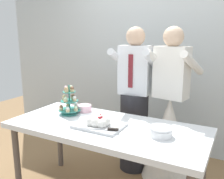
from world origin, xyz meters
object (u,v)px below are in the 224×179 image
(main_cake_tray, at_px, (99,122))
(plate_stack, at_px, (161,131))
(dessert_table, at_px, (106,133))
(round_cake, at_px, (84,109))
(person_bride, at_px, (169,128))
(person_groom, at_px, (134,108))
(cupcake_stand, at_px, (70,103))

(main_cake_tray, height_order, plate_stack, main_cake_tray)
(dessert_table, relative_size, round_cake, 7.50)
(dessert_table, bearing_deg, main_cake_tray, -112.98)
(round_cake, height_order, person_bride, person_bride)
(main_cake_tray, xyz_separation_m, plate_stack, (0.54, 0.07, -0.01))
(dessert_table, xyz_separation_m, plate_stack, (0.51, 0.00, 0.11))
(dessert_table, relative_size, plate_stack, 9.44)
(plate_stack, height_order, round_cake, same)
(person_bride, bearing_deg, person_groom, -178.68)
(main_cake_tray, distance_m, person_groom, 0.76)
(round_cake, distance_m, person_groom, 0.59)
(person_groom, relative_size, person_bride, 1.00)
(person_groom, bearing_deg, round_cake, -129.43)
(dessert_table, distance_m, round_cake, 0.47)
(main_cake_tray, bearing_deg, cupcake_stand, 159.34)
(main_cake_tray, xyz_separation_m, round_cake, (-0.36, 0.30, -0.01))
(cupcake_stand, bearing_deg, main_cake_tray, -20.66)
(cupcake_stand, bearing_deg, round_cake, 52.56)
(dessert_table, relative_size, person_bride, 1.08)
(dessert_table, bearing_deg, cupcake_stand, 167.34)
(main_cake_tray, height_order, person_bride, person_bride)
(main_cake_tray, relative_size, person_bride, 0.26)
(round_cake, relative_size, person_bride, 0.14)
(person_bride, bearing_deg, cupcake_stand, -146.11)
(plate_stack, xyz_separation_m, person_groom, (-0.52, 0.69, -0.07))
(dessert_table, height_order, plate_stack, plate_stack)
(dessert_table, height_order, cupcake_stand, cupcake_stand)
(cupcake_stand, height_order, plate_stack, cupcake_stand)
(person_groom, bearing_deg, person_bride, 1.32)
(cupcake_stand, xyz_separation_m, round_cake, (0.10, 0.12, -0.09))
(dessert_table, height_order, person_bride, person_bride)
(plate_stack, xyz_separation_m, round_cake, (-0.90, 0.23, -0.01))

